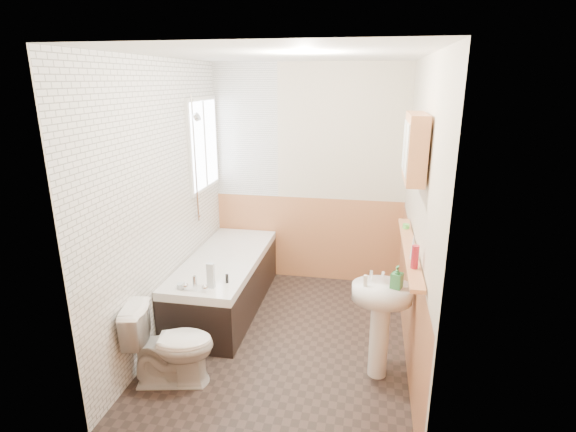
{
  "coord_description": "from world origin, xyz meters",
  "views": [
    {
      "loc": [
        0.7,
        -3.61,
        2.32
      ],
      "look_at": [
        0.0,
        0.15,
        1.15
      ],
      "focal_mm": 28.0,
      "sensor_mm": 36.0,
      "label": 1
    }
  ],
  "objects_px": {
    "pine_shelf": "(410,249)",
    "sink": "(381,312)",
    "medicine_cabinet": "(415,148)",
    "bathtub": "(225,281)",
    "toilet": "(171,345)"
  },
  "relations": [
    {
      "from": "pine_shelf",
      "to": "toilet",
      "type": "bearing_deg",
      "value": -161.25
    },
    {
      "from": "bathtub",
      "to": "medicine_cabinet",
      "type": "xyz_separation_m",
      "value": [
        1.74,
        -0.69,
        1.54
      ]
    },
    {
      "from": "sink",
      "to": "medicine_cabinet",
      "type": "relative_size",
      "value": 1.65
    },
    {
      "from": "sink",
      "to": "pine_shelf",
      "type": "bearing_deg",
      "value": 43.01
    },
    {
      "from": "sink",
      "to": "toilet",
      "type": "bearing_deg",
      "value": -170.82
    },
    {
      "from": "sink",
      "to": "pine_shelf",
      "type": "height_order",
      "value": "pine_shelf"
    },
    {
      "from": "bathtub",
      "to": "toilet",
      "type": "relative_size",
      "value": 2.62
    },
    {
      "from": "toilet",
      "to": "sink",
      "type": "bearing_deg",
      "value": -88.0
    },
    {
      "from": "bathtub",
      "to": "sink",
      "type": "xyz_separation_m",
      "value": [
        1.57,
        -0.86,
        0.27
      ]
    },
    {
      "from": "toilet",
      "to": "pine_shelf",
      "type": "bearing_deg",
      "value": -83.02
    },
    {
      "from": "bathtub",
      "to": "medicine_cabinet",
      "type": "relative_size",
      "value": 3.24
    },
    {
      "from": "pine_shelf",
      "to": "medicine_cabinet",
      "type": "distance_m",
      "value": 0.81
    },
    {
      "from": "toilet",
      "to": "pine_shelf",
      "type": "distance_m",
      "value": 2.02
    },
    {
      "from": "pine_shelf",
      "to": "bathtub",
      "type": "bearing_deg",
      "value": 160.03
    },
    {
      "from": "pine_shelf",
      "to": "sink",
      "type": "bearing_deg",
      "value": -132.4
    }
  ]
}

